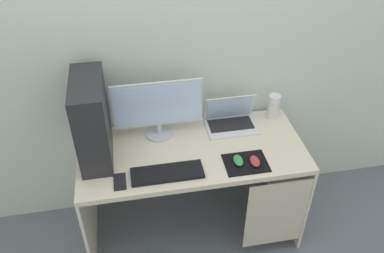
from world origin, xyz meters
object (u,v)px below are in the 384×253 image
object	(u,v)px
speaker	(274,106)
mouse_right	(255,161)
laptop	(231,120)
monitor	(158,108)
keyboard	(167,173)
pc_tower	(92,120)
cell_phone	(120,182)
mouse_left	(238,160)

from	to	relation	value
speaker	mouse_right	bearing A→B (deg)	-120.99
laptop	mouse_right	world-z (taller)	laptop
laptop	monitor	bearing A→B (deg)	-178.07
monitor	keyboard	world-z (taller)	monitor
pc_tower	keyboard	distance (m)	0.53
keyboard	cell_phone	distance (m)	0.27
pc_tower	keyboard	world-z (taller)	pc_tower
mouse_left	cell_phone	bearing A→B (deg)	-177.26
pc_tower	keyboard	size ratio (longest dim) A/B	1.24
speaker	mouse_left	size ratio (longest dim) A/B	1.82
speaker	mouse_right	xyz separation A→B (m)	(-0.26, -0.44, -0.07)
laptop	mouse_left	distance (m)	0.38
laptop	cell_phone	distance (m)	0.86
monitor	laptop	size ratio (longest dim) A/B	1.69
pc_tower	cell_phone	distance (m)	0.39
monitor	laptop	xyz separation A→B (m)	(0.48, 0.02, -0.17)
mouse_left	mouse_right	world-z (taller)	same
speaker	keyboard	size ratio (longest dim) A/B	0.42
laptop	speaker	size ratio (longest dim) A/B	1.91
cell_phone	mouse_right	bearing A→B (deg)	0.62
pc_tower	laptop	distance (m)	0.91
laptop	mouse_left	bearing A→B (deg)	-97.48
mouse_left	cell_phone	distance (m)	0.70
monitor	pc_tower	bearing A→B (deg)	-162.83
mouse_right	laptop	bearing A→B (deg)	96.61
speaker	mouse_left	distance (m)	0.55
monitor	mouse_right	world-z (taller)	monitor
speaker	cell_phone	distance (m)	1.15
pc_tower	speaker	xyz separation A→B (m)	(1.18, 0.18, -0.17)
pc_tower	keyboard	bearing A→B (deg)	-32.94
mouse_right	cell_phone	xyz separation A→B (m)	(-0.80, -0.01, -0.02)
laptop	keyboard	world-z (taller)	laptop
speaker	laptop	bearing A→B (deg)	-172.99
mouse_left	mouse_right	xyz separation A→B (m)	(0.09, -0.03, 0.00)
keyboard	mouse_left	xyz separation A→B (m)	(0.43, 0.02, 0.01)
speaker	cell_phone	world-z (taller)	speaker
speaker	cell_phone	xyz separation A→B (m)	(-1.06, -0.44, -0.08)
laptop	cell_phone	size ratio (longest dim) A/B	2.57
speaker	mouse_left	bearing A→B (deg)	-130.98
monitor	mouse_left	size ratio (longest dim) A/B	5.86
pc_tower	laptop	size ratio (longest dim) A/B	1.56
monitor	speaker	xyz separation A→B (m)	(0.79, 0.05, -0.13)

